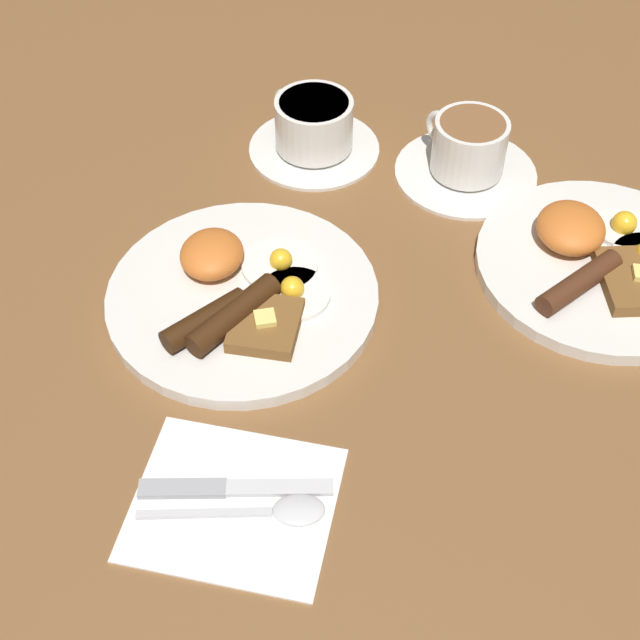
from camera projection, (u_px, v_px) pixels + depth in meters
name	position (u px, v px, depth m)	size (l,w,h in m)	color
ground_plane	(243.00, 302.00, 0.92)	(3.00, 3.00, 0.00)	brown
breakfast_plate_near	(241.00, 294.00, 0.91)	(0.28, 0.28, 0.05)	silver
breakfast_plate_far	(600.00, 260.00, 0.94)	(0.26, 0.26, 0.05)	silver
teacup_near	(314.00, 129.00, 1.06)	(0.16, 0.16, 0.07)	silver
teacup_far	(468.00, 154.00, 1.03)	(0.17, 0.17, 0.07)	silver
napkin	(234.00, 503.00, 0.76)	(0.15, 0.17, 0.01)	white
knife	(224.00, 488.00, 0.76)	(0.04, 0.17, 0.01)	silver
spoon	(278.00, 511.00, 0.74)	(0.04, 0.16, 0.01)	silver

